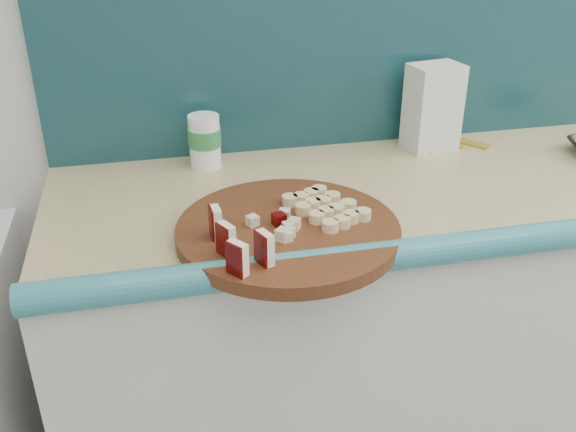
# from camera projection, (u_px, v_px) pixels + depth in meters

# --- Properties ---
(kitchen_counter) EXTENTS (2.20, 0.63, 0.91)m
(kitchen_counter) POSITION_uv_depth(u_px,v_px,m) (488.00, 324.00, 1.75)
(kitchen_counter) COLOR silver
(kitchen_counter) RESTS_ON ground
(backsplash) EXTENTS (2.20, 0.02, 0.50)m
(backsplash) POSITION_uv_depth(u_px,v_px,m) (473.00, 42.00, 1.68)
(backsplash) COLOR teal
(backsplash) RESTS_ON kitchen_counter
(cutting_board) EXTENTS (0.58, 0.58, 0.03)m
(cutting_board) POSITION_uv_depth(u_px,v_px,m) (288.00, 231.00, 1.26)
(cutting_board) COLOR #411F0E
(cutting_board) RESTS_ON kitchen_counter
(apple_wedges) EXTENTS (0.10, 0.18, 0.06)m
(apple_wedges) POSITION_uv_depth(u_px,v_px,m) (235.00, 242.00, 1.13)
(apple_wedges) COLOR #FBF4C8
(apple_wedges) RESTS_ON cutting_board
(apple_chunks) EXTENTS (0.06, 0.07, 0.02)m
(apple_chunks) POSITION_uv_depth(u_px,v_px,m) (277.00, 224.00, 1.23)
(apple_chunks) COLOR beige
(apple_chunks) RESTS_ON cutting_board
(banana_slices) EXTENTS (0.16, 0.19, 0.02)m
(banana_slices) POSITION_uv_depth(u_px,v_px,m) (325.00, 207.00, 1.30)
(banana_slices) COLOR beige
(banana_slices) RESTS_ON cutting_board
(flour_bag) EXTENTS (0.14, 0.11, 0.22)m
(flour_bag) POSITION_uv_depth(u_px,v_px,m) (433.00, 107.00, 1.64)
(flour_bag) COLOR silver
(flour_bag) RESTS_ON kitchen_counter
(canister) EXTENTS (0.08, 0.08, 0.13)m
(canister) POSITION_uv_depth(u_px,v_px,m) (205.00, 140.00, 1.55)
(canister) COLOR white
(canister) RESTS_ON kitchen_counter
(banana_peel) EXTENTS (0.21, 0.17, 0.01)m
(banana_peel) POSITION_uv_depth(u_px,v_px,m) (444.00, 141.00, 1.72)
(banana_peel) COLOR gold
(banana_peel) RESTS_ON kitchen_counter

